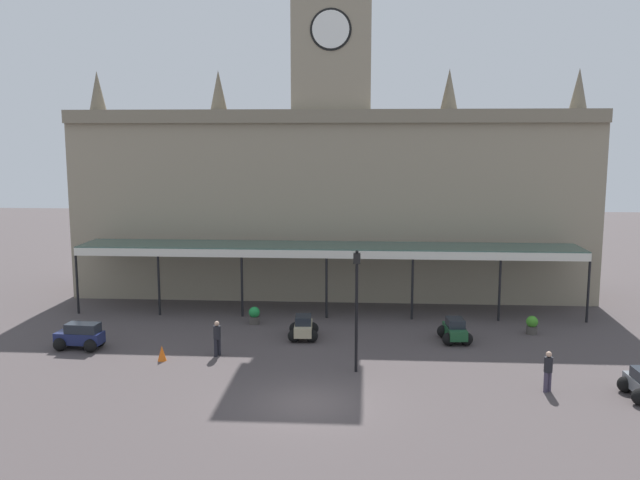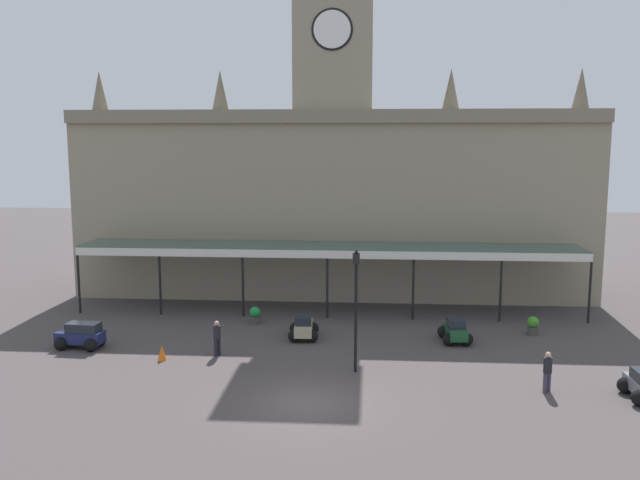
{
  "view_description": "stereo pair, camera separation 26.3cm",
  "coord_description": "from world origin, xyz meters",
  "px_view_note": "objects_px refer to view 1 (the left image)",
  "views": [
    {
      "loc": [
        2.08,
        -24.7,
        10.1
      ],
      "look_at": [
        0.0,
        6.99,
        5.29
      ],
      "focal_mm": 38.08,
      "sensor_mm": 36.0,
      "label": 1
    },
    {
      "loc": [
        2.34,
        -24.69,
        10.1
      ],
      "look_at": [
        0.0,
        6.99,
        5.29
      ],
      "focal_mm": 38.08,
      "sensor_mm": 36.0,
      "label": 2
    }
  ],
  "objects_px": {
    "pedestrian_crossing_forecourt": "(217,337)",
    "victorian_lamppost": "(357,298)",
    "car_green_sedan": "(455,332)",
    "traffic_cone": "(162,353)",
    "planter_forecourt_centre": "(532,325)",
    "car_navy_estate": "(80,337)",
    "pedestrian_near_entrance": "(548,370)",
    "car_beige_sedan": "(303,329)",
    "planter_by_canopy": "(254,315)"
  },
  "relations": [
    {
      "from": "car_green_sedan",
      "to": "pedestrian_near_entrance",
      "type": "relative_size",
      "value": 1.27
    },
    {
      "from": "pedestrian_crossing_forecourt",
      "to": "traffic_cone",
      "type": "distance_m",
      "value": 2.59
    },
    {
      "from": "car_navy_estate",
      "to": "pedestrian_near_entrance",
      "type": "bearing_deg",
      "value": -11.37
    },
    {
      "from": "car_green_sedan",
      "to": "pedestrian_near_entrance",
      "type": "xyz_separation_m",
      "value": [
        2.83,
        -6.62,
        0.41
      ]
    },
    {
      "from": "car_green_sedan",
      "to": "pedestrian_crossing_forecourt",
      "type": "bearing_deg",
      "value": -165.11
    },
    {
      "from": "planter_forecourt_centre",
      "to": "victorian_lamppost",
      "type": "bearing_deg",
      "value": -144.98
    },
    {
      "from": "pedestrian_near_entrance",
      "to": "victorian_lamppost",
      "type": "height_order",
      "value": "victorian_lamppost"
    },
    {
      "from": "pedestrian_near_entrance",
      "to": "traffic_cone",
      "type": "xyz_separation_m",
      "value": [
        -16.57,
        2.74,
        -0.55
      ]
    },
    {
      "from": "car_beige_sedan",
      "to": "victorian_lamppost",
      "type": "bearing_deg",
      "value": -60.41
    },
    {
      "from": "victorian_lamppost",
      "to": "pedestrian_near_entrance",
      "type": "bearing_deg",
      "value": -13.43
    },
    {
      "from": "pedestrian_crossing_forecourt",
      "to": "victorian_lamppost",
      "type": "xyz_separation_m",
      "value": [
        6.49,
        -1.76,
        2.4
      ]
    },
    {
      "from": "pedestrian_near_entrance",
      "to": "planter_by_canopy",
      "type": "relative_size",
      "value": 1.74
    },
    {
      "from": "car_navy_estate",
      "to": "planter_forecourt_centre",
      "type": "distance_m",
      "value": 22.7
    },
    {
      "from": "car_navy_estate",
      "to": "car_beige_sedan",
      "type": "xyz_separation_m",
      "value": [
        10.59,
        2.42,
        -0.06
      ]
    },
    {
      "from": "car_navy_estate",
      "to": "planter_by_canopy",
      "type": "height_order",
      "value": "car_navy_estate"
    },
    {
      "from": "car_beige_sedan",
      "to": "victorian_lamppost",
      "type": "height_order",
      "value": "victorian_lamppost"
    },
    {
      "from": "pedestrian_near_entrance",
      "to": "traffic_cone",
      "type": "relative_size",
      "value": 2.35
    },
    {
      "from": "car_beige_sedan",
      "to": "pedestrian_crossing_forecourt",
      "type": "xyz_separation_m",
      "value": [
        -3.76,
        -3.05,
        0.41
      ]
    },
    {
      "from": "car_green_sedan",
      "to": "traffic_cone",
      "type": "xyz_separation_m",
      "value": [
        -13.74,
        -3.88,
        -0.15
      ]
    },
    {
      "from": "victorian_lamppost",
      "to": "planter_forecourt_centre",
      "type": "xyz_separation_m",
      "value": [
        9.03,
        6.33,
        -2.82
      ]
    },
    {
      "from": "pedestrian_crossing_forecourt",
      "to": "planter_by_canopy",
      "type": "bearing_deg",
      "value": 81.32
    },
    {
      "from": "traffic_cone",
      "to": "planter_by_canopy",
      "type": "bearing_deg",
      "value": 63.22
    },
    {
      "from": "car_beige_sedan",
      "to": "planter_by_canopy",
      "type": "distance_m",
      "value": 3.82
    },
    {
      "from": "pedestrian_crossing_forecourt",
      "to": "planter_by_canopy",
      "type": "xyz_separation_m",
      "value": [
        0.84,
        5.53,
        -0.42
      ]
    },
    {
      "from": "pedestrian_near_entrance",
      "to": "traffic_cone",
      "type": "bearing_deg",
      "value": 170.61
    },
    {
      "from": "planter_forecourt_centre",
      "to": "car_green_sedan",
      "type": "bearing_deg",
      "value": -159.56
    },
    {
      "from": "car_green_sedan",
      "to": "pedestrian_near_entrance",
      "type": "distance_m",
      "value": 7.21
    },
    {
      "from": "car_navy_estate",
      "to": "planter_by_canopy",
      "type": "distance_m",
      "value": 9.11
    },
    {
      "from": "pedestrian_crossing_forecourt",
      "to": "planter_by_canopy",
      "type": "distance_m",
      "value": 5.61
    },
    {
      "from": "pedestrian_crossing_forecourt",
      "to": "victorian_lamppost",
      "type": "relative_size",
      "value": 0.31
    },
    {
      "from": "car_green_sedan",
      "to": "planter_by_canopy",
      "type": "xyz_separation_m",
      "value": [
        -10.52,
        2.51,
        -0.01
      ]
    },
    {
      "from": "car_navy_estate",
      "to": "pedestrian_crossing_forecourt",
      "type": "distance_m",
      "value": 6.87
    },
    {
      "from": "pedestrian_near_entrance",
      "to": "car_beige_sedan",
      "type": "bearing_deg",
      "value": 147.48
    },
    {
      "from": "car_green_sedan",
      "to": "traffic_cone",
      "type": "bearing_deg",
      "value": -164.25
    },
    {
      "from": "victorian_lamppost",
      "to": "car_green_sedan",
      "type": "bearing_deg",
      "value": 44.46
    },
    {
      "from": "car_beige_sedan",
      "to": "traffic_cone",
      "type": "distance_m",
      "value": 7.28
    },
    {
      "from": "traffic_cone",
      "to": "planter_forecourt_centre",
      "type": "bearing_deg",
      "value": 16.86
    },
    {
      "from": "car_green_sedan",
      "to": "pedestrian_crossing_forecourt",
      "type": "xyz_separation_m",
      "value": [
        -11.36,
        -3.02,
        0.41
      ]
    },
    {
      "from": "pedestrian_near_entrance",
      "to": "planter_by_canopy",
      "type": "height_order",
      "value": "pedestrian_near_entrance"
    },
    {
      "from": "pedestrian_near_entrance",
      "to": "planter_forecourt_centre",
      "type": "height_order",
      "value": "pedestrian_near_entrance"
    },
    {
      "from": "car_beige_sedan",
      "to": "traffic_cone",
      "type": "bearing_deg",
      "value": -147.5
    },
    {
      "from": "car_beige_sedan",
      "to": "planter_forecourt_centre",
      "type": "relative_size",
      "value": 2.18
    },
    {
      "from": "car_beige_sedan",
      "to": "pedestrian_near_entrance",
      "type": "xyz_separation_m",
      "value": [
        10.43,
        -6.65,
        0.41
      ]
    },
    {
      "from": "car_green_sedan",
      "to": "traffic_cone",
      "type": "distance_m",
      "value": 14.28
    },
    {
      "from": "pedestrian_near_entrance",
      "to": "planter_by_canopy",
      "type": "bearing_deg",
      "value": 145.64
    },
    {
      "from": "car_navy_estate",
      "to": "traffic_cone",
      "type": "bearing_deg",
      "value": -18.44
    },
    {
      "from": "car_beige_sedan",
      "to": "pedestrian_crossing_forecourt",
      "type": "relative_size",
      "value": 1.25
    },
    {
      "from": "pedestrian_crossing_forecourt",
      "to": "car_beige_sedan",
      "type": "bearing_deg",
      "value": 39.08
    },
    {
      "from": "pedestrian_near_entrance",
      "to": "traffic_cone",
      "type": "distance_m",
      "value": 16.8
    },
    {
      "from": "car_navy_estate",
      "to": "victorian_lamppost",
      "type": "bearing_deg",
      "value": -10.16
    }
  ]
}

